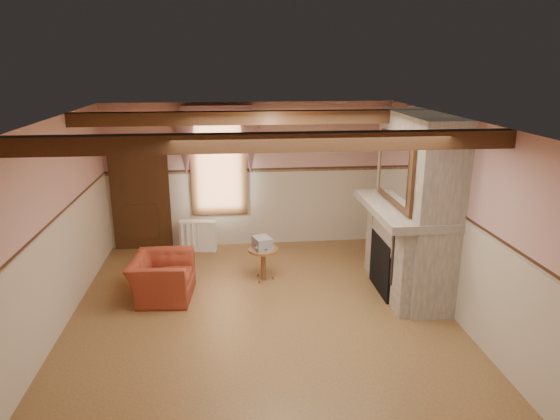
{
  "coord_description": "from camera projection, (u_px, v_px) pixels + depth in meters",
  "views": [
    {
      "loc": [
        -0.41,
        -6.47,
        3.53
      ],
      "look_at": [
        0.35,
        0.8,
        1.34
      ],
      "focal_mm": 32.0,
      "sensor_mm": 36.0,
      "label": 1
    }
  ],
  "objects": [
    {
      "name": "ceiling_beam_front",
      "position": [
        267.0,
        142.0,
        5.3
      ],
      "size": [
        5.5,
        0.18,
        0.2
      ],
      "primitive_type": "cube",
      "color": "black",
      "rests_on": "ceiling"
    },
    {
      "name": "mantel",
      "position": [
        404.0,
        209.0,
        7.62
      ],
      "size": [
        1.05,
        2.05,
        0.12
      ],
      "primitive_type": "cube",
      "color": "gray",
      "rests_on": "fireplace"
    },
    {
      "name": "window",
      "position": [
        219.0,
        164.0,
        9.51
      ],
      "size": [
        1.06,
        0.08,
        2.02
      ],
      "primitive_type": "cube",
      "color": "white",
      "rests_on": "wall_back"
    },
    {
      "name": "overmantel_mirror",
      "position": [
        395.0,
        170.0,
        7.43
      ],
      "size": [
        0.06,
        1.44,
        1.04
      ],
      "primitive_type": "cube",
      "color": "silver",
      "rests_on": "fireplace"
    },
    {
      "name": "ceiling_beam_back",
      "position": [
        254.0,
        118.0,
        7.59
      ],
      "size": [
        5.5,
        0.18,
        0.2
      ],
      "primitive_type": "cube",
      "color": "black",
      "rests_on": "ceiling"
    },
    {
      "name": "book_stack",
      "position": [
        262.0,
        243.0,
        8.22
      ],
      "size": [
        0.35,
        0.39,
        0.2
      ],
      "primitive_type": "cube",
      "rotation": [
        0.0,
        0.0,
        0.32
      ],
      "color": "#B7AD8C",
      "rests_on": "side_table"
    },
    {
      "name": "wall_right",
      "position": [
        453.0,
        217.0,
        7.09
      ],
      "size": [
        0.02,
        6.0,
        2.8
      ],
      "primitive_type": "cube",
      "color": "tan",
      "rests_on": "floor"
    },
    {
      "name": "floor",
      "position": [
        262.0,
        315.0,
        7.22
      ],
      "size": [
        5.5,
        6.0,
        0.01
      ],
      "primitive_type": "cube",
      "color": "brown",
      "rests_on": "ground"
    },
    {
      "name": "wall_front",
      "position": [
        286.0,
        341.0,
        3.96
      ],
      "size": [
        5.5,
        0.02,
        2.8
      ],
      "primitive_type": "cube",
      "color": "tan",
      "rests_on": "floor"
    },
    {
      "name": "armchair",
      "position": [
        162.0,
        277.0,
        7.68
      ],
      "size": [
        0.96,
        1.08,
        0.66
      ],
      "primitive_type": "imported",
      "rotation": [
        0.0,
        0.0,
        1.49
      ],
      "color": "maroon",
      "rests_on": "floor"
    },
    {
      "name": "wainscot",
      "position": [
        261.0,
        267.0,
        7.0
      ],
      "size": [
        5.5,
        6.0,
        1.5
      ],
      "primitive_type": null,
      "color": "#BDAB98",
      "rests_on": "floor"
    },
    {
      "name": "side_table",
      "position": [
        263.0,
        264.0,
        8.32
      ],
      "size": [
        0.6,
        0.6,
        0.55
      ],
      "primitive_type": "cylinder",
      "rotation": [
        0.0,
        0.0,
        -0.28
      ],
      "color": "brown",
      "rests_on": "floor"
    },
    {
      "name": "wall_left",
      "position": [
        51.0,
        230.0,
        6.54
      ],
      "size": [
        0.02,
        6.0,
        2.8
      ],
      "primitive_type": "cube",
      "color": "tan",
      "rests_on": "floor"
    },
    {
      "name": "bowl",
      "position": [
        401.0,
        199.0,
        7.77
      ],
      "size": [
        0.38,
        0.38,
        0.09
      ],
      "primitive_type": "imported",
      "color": "brown",
      "rests_on": "mantel"
    },
    {
      "name": "window_drapes",
      "position": [
        217.0,
        133.0,
        9.26
      ],
      "size": [
        1.3,
        0.14,
        1.4
      ],
      "primitive_type": "cube",
      "color": "gray",
      "rests_on": "wall_back"
    },
    {
      "name": "fireplace",
      "position": [
        416.0,
        206.0,
        7.63
      ],
      "size": [
        0.85,
        2.0,
        2.8
      ],
      "primitive_type": "cube",
      "color": "gray",
      "rests_on": "floor"
    },
    {
      "name": "door",
      "position": [
        141.0,
        196.0,
        9.51
      ],
      "size": [
        1.1,
        0.1,
        2.1
      ],
      "primitive_type": "cube",
      "color": "black",
      "rests_on": "floor"
    },
    {
      "name": "jar_yellow",
      "position": [
        417.0,
        211.0,
        7.11
      ],
      "size": [
        0.06,
        0.06,
        0.12
      ],
      "primitive_type": "cylinder",
      "color": "gold",
      "rests_on": "mantel"
    },
    {
      "name": "chair_rail",
      "position": [
        260.0,
        216.0,
        6.79
      ],
      "size": [
        5.5,
        6.0,
        0.08
      ],
      "primitive_type": null,
      "color": "black",
      "rests_on": "wainscot"
    },
    {
      "name": "candle_red",
      "position": [
        417.0,
        209.0,
        7.12
      ],
      "size": [
        0.06,
        0.06,
        0.16
      ],
      "primitive_type": "cylinder",
      "color": "#A52614",
      "rests_on": "mantel"
    },
    {
      "name": "radiator",
      "position": [
        198.0,
        236.0,
        9.6
      ],
      "size": [
        0.72,
        0.31,
        0.6
      ],
      "primitive_type": "cube",
      "rotation": [
        0.0,
        0.0,
        -0.19
      ],
      "color": "white",
      "rests_on": "floor"
    },
    {
      "name": "oil_lamp",
      "position": [
        397.0,
        190.0,
        7.91
      ],
      "size": [
        0.11,
        0.11,
        0.28
      ],
      "primitive_type": "cylinder",
      "color": "#D8893D",
      "rests_on": "mantel"
    },
    {
      "name": "firebox",
      "position": [
        385.0,
        264.0,
        7.86
      ],
      "size": [
        0.2,
        0.95,
        0.9
      ],
      "primitive_type": "cube",
      "color": "black",
      "rests_on": "floor"
    },
    {
      "name": "ceiling",
      "position": [
        259.0,
        120.0,
        6.41
      ],
      "size": [
        5.5,
        6.0,
        0.01
      ],
      "primitive_type": "cube",
      "color": "silver",
      "rests_on": "wall_back"
    },
    {
      "name": "mantel_clock",
      "position": [
        391.0,
        188.0,
        8.23
      ],
      "size": [
        0.14,
        0.24,
        0.2
      ],
      "primitive_type": "cube",
      "color": "#311D0D",
      "rests_on": "mantel"
    },
    {
      "name": "wall_back",
      "position": [
        250.0,
        175.0,
        9.67
      ],
      "size": [
        5.5,
        0.02,
        2.8
      ],
      "primitive_type": "cube",
      "color": "tan",
      "rests_on": "floor"
    }
  ]
}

